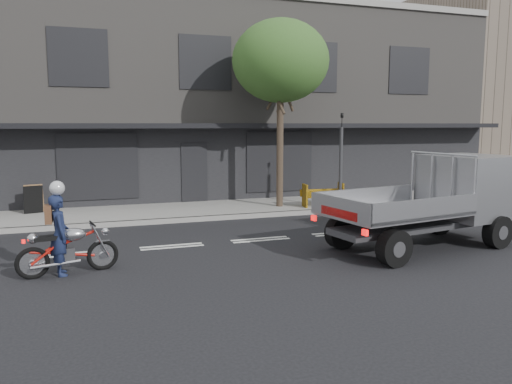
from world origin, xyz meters
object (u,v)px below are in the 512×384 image
object	(u,v)px
traffic_light_pole	(341,165)
construction_barrier	(326,195)
street_tree	(280,62)
motorcycle	(68,249)
rider	(60,235)
flatbed_ute	(455,191)
sandwich_board	(33,200)

from	to	relation	value
traffic_light_pole	construction_barrier	world-z (taller)	traffic_light_pole
street_tree	motorcycle	size ratio (longest dim) A/B	3.30
motorcycle	construction_barrier	world-z (taller)	motorcycle
street_tree	rider	bearing A→B (deg)	-140.72
motorcycle	rider	xyz separation A→B (m)	(-0.15, -0.00, 0.30)
traffic_light_pole	flatbed_ute	distance (m)	5.33
flatbed_ute	construction_barrier	size ratio (longest dim) A/B	3.53
flatbed_ute	sandwich_board	bearing A→B (deg)	136.04
motorcycle	rider	bearing A→B (deg)	170.32
motorcycle	traffic_light_pole	bearing A→B (deg)	19.35
street_tree	construction_barrier	distance (m)	4.98
traffic_light_pole	motorcycle	world-z (taller)	traffic_light_pole
sandwich_board	rider	bearing A→B (deg)	-96.13
traffic_light_pole	rider	distance (m)	10.48
street_tree	traffic_light_pole	size ratio (longest dim) A/B	1.93
motorcycle	sandwich_board	xyz separation A→B (m)	(-1.31, 7.05, 0.08)
flatbed_ute	sandwich_board	distance (m)	13.09
traffic_light_pole	sandwich_board	xyz separation A→B (m)	(-10.32, 2.04, -1.03)
street_tree	flatbed_ute	distance (m)	7.70
rider	sandwich_board	distance (m)	7.14
traffic_light_pole	flatbed_ute	world-z (taller)	traffic_light_pole
motorcycle	construction_barrier	size ratio (longest dim) A/B	1.32
traffic_light_pole	street_tree	bearing A→B (deg)	156.97
traffic_light_pole	motorcycle	distance (m)	10.37
rider	flatbed_ute	distance (m)	9.68
flatbed_ute	sandwich_board	size ratio (longest dim) A/B	5.79
traffic_light_pole	flatbed_ute	xyz separation A→B (m)	(0.49, -5.30, -0.28)
traffic_light_pole	sandwich_board	bearing A→B (deg)	168.84
rider	sandwich_board	size ratio (longest dim) A/B	1.78
motorcycle	sandwich_board	distance (m)	7.17
construction_barrier	sandwich_board	distance (m)	10.01
street_tree	flatbed_ute	size ratio (longest dim) A/B	1.23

